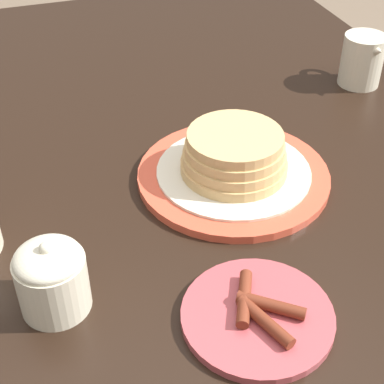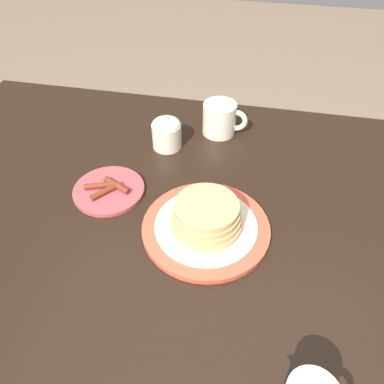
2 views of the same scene
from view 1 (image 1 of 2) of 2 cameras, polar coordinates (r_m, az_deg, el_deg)
name	(u,v)px [view 1 (image 1 of 2)]	position (r m, az deg, el deg)	size (l,w,h in m)	color
dining_table	(208,241)	(0.88, 1.51, -4.80)	(1.58, 0.97, 0.73)	black
pancake_plate	(234,164)	(0.82, 4.09, 2.76)	(0.27, 0.27, 0.08)	#DB5138
side_plate_bacon	(258,315)	(0.65, 6.40, -11.78)	(0.17, 0.17, 0.02)	#B2474C
creamer_pitcher	(362,59)	(1.10, 16.19, 12.28)	(0.11, 0.07, 0.10)	beige
sugar_bowl	(52,277)	(0.65, -13.46, -8.03)	(0.08, 0.08, 0.09)	beige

